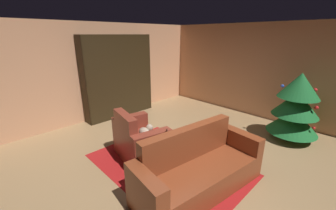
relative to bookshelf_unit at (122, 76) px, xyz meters
name	(u,v)px	position (x,y,z in m)	size (l,w,h in m)	color
ground_plane	(180,161)	(2.79, -0.63, -1.10)	(7.73, 7.73, 0.00)	#91714A
wall_back	(263,72)	(2.79, 2.62, 0.16)	(6.15, 0.06, 2.51)	tan
wall_left	(96,72)	(-0.25, -0.63, 0.16)	(0.06, 6.56, 2.51)	tan
area_rug	(168,165)	(2.72, -0.88, -1.10)	(2.67, 1.87, 0.01)	maroon
bookshelf_unit	(122,76)	(0.00, 0.00, 0.00)	(0.37, 1.98, 2.21)	black
armchair_red	(139,142)	(2.20, -1.11, -0.77)	(1.19, 0.89, 0.94)	maroon
couch_red	(198,170)	(3.46, -0.96, -0.79)	(0.99, 2.12, 0.91)	brown
coffee_table	(178,144)	(2.87, -0.76, -0.68)	(0.79, 0.79, 0.46)	black
book_stack_on_table	(177,139)	(2.83, -0.76, -0.58)	(0.23, 0.18, 0.12)	gold
bottle_on_table	(167,139)	(2.80, -0.97, -0.52)	(0.08, 0.08, 0.30)	brown
decorated_tree	(296,106)	(3.90, 1.76, -0.33)	(1.02, 1.02, 1.48)	brown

